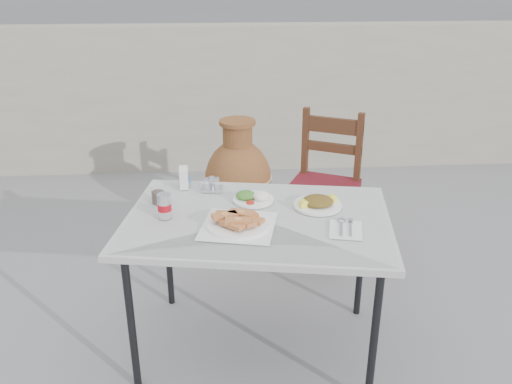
{
  "coord_description": "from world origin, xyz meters",
  "views": [
    {
      "loc": [
        -0.23,
        -1.99,
        1.7
      ],
      "look_at": [
        -0.09,
        0.12,
        0.78
      ],
      "focal_mm": 38.0,
      "sensor_mm": 36.0,
      "label": 1
    }
  ],
  "objects": [
    {
      "name": "napkin_holder",
      "position": [
        -0.41,
        0.42,
        0.73
      ],
      "size": [
        0.05,
        0.08,
        0.1
      ],
      "rotation": [
        0.0,
        0.0,
        0.05
      ],
      "color": "white",
      "rests_on": "cafe_table"
    },
    {
      "name": "chair",
      "position": [
        0.38,
        0.95,
        0.45
      ],
      "size": [
        0.51,
        0.51,
        0.87
      ],
      "rotation": [
        0.0,
        0.0,
        -0.45
      ],
      "color": "#3B2310",
      "rests_on": "ground"
    },
    {
      "name": "terracotta_urn",
      "position": [
        -0.13,
        1.26,
        0.36
      ],
      "size": [
        0.44,
        0.44,
        0.77
      ],
      "color": "brown",
      "rests_on": "ground"
    },
    {
      "name": "cafe_table",
      "position": [
        -0.09,
        0.07,
        0.63
      ],
      "size": [
        1.23,
        0.93,
        0.68
      ],
      "rotation": [
        0.0,
        0.0,
        -0.16
      ],
      "color": "black",
      "rests_on": "ground"
    },
    {
      "name": "salad_rice_plate",
      "position": [
        -0.09,
        0.24,
        0.7
      ],
      "size": [
        0.19,
        0.19,
        0.05
      ],
      "color": "white",
      "rests_on": "cafe_table"
    },
    {
      "name": "ground",
      "position": [
        0.0,
        0.0,
        0.0
      ],
      "size": [
        80.0,
        80.0,
        0.0
      ],
      "primitive_type": "plane",
      "color": "slate",
      "rests_on": "ground"
    },
    {
      "name": "pide_plate",
      "position": [
        -0.17,
        -0.01,
        0.71
      ],
      "size": [
        0.35,
        0.35,
        0.06
      ],
      "rotation": [
        0.0,
        0.0,
        -0.21
      ],
      "color": "white",
      "rests_on": "cafe_table"
    },
    {
      "name": "cola_glass",
      "position": [
        -0.52,
        0.25,
        0.72
      ],
      "size": [
        0.06,
        0.06,
        0.09
      ],
      "color": "white",
      "rests_on": "cafe_table"
    },
    {
      "name": "soda_can",
      "position": [
        -0.48,
        0.1,
        0.74
      ],
      "size": [
        0.06,
        0.06,
        0.11
      ],
      "color": "silver",
      "rests_on": "cafe_table"
    },
    {
      "name": "salad_chopped_plate",
      "position": [
        0.19,
        0.16,
        0.7
      ],
      "size": [
        0.21,
        0.21,
        0.05
      ],
      "color": "white",
      "rests_on": "cafe_table"
    },
    {
      "name": "condiment_caddy",
      "position": [
        -0.28,
        0.38,
        0.71
      ],
      "size": [
        0.1,
        0.09,
        0.07
      ],
      "rotation": [
        0.0,
        0.0,
        -0.13
      ],
      "color": "silver",
      "rests_on": "cafe_table"
    },
    {
      "name": "cutlery_napkin",
      "position": [
        0.26,
        -0.06,
        0.69
      ],
      "size": [
        0.16,
        0.2,
        0.01
      ],
      "rotation": [
        0.0,
        0.0,
        -0.22
      ],
      "color": "white",
      "rests_on": "cafe_table"
    },
    {
      "name": "back_wall",
      "position": [
        0.0,
        2.5,
        0.6
      ],
      "size": [
        6.0,
        0.25,
        1.2
      ],
      "primitive_type": "cube",
      "color": "#9D9883",
      "rests_on": "ground"
    }
  ]
}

